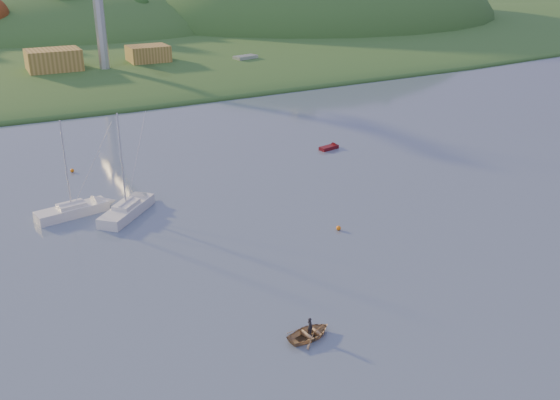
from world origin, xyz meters
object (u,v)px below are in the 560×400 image
sailboat_near (127,209)px  red_tender (332,147)px  sailboat_far (72,210)px  canoe (310,333)px

sailboat_near → red_tender: 34.80m
sailboat_near → sailboat_far: size_ratio=1.07×
sailboat_far → canoe: sailboat_far is taller
sailboat_near → sailboat_far: sailboat_near is taller
sailboat_near → sailboat_far: (-5.35, 2.85, -0.04)m
canoe → red_tender: (27.01, 39.72, -0.13)m
sailboat_far → canoe: bearing=-80.9°
canoe → sailboat_far: bearing=11.1°
red_tender → canoe: bearing=-136.7°
canoe → red_tender: bearing=-42.8°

